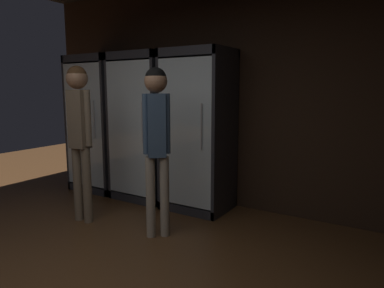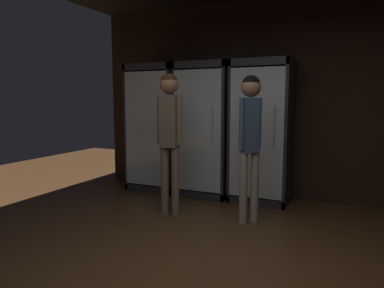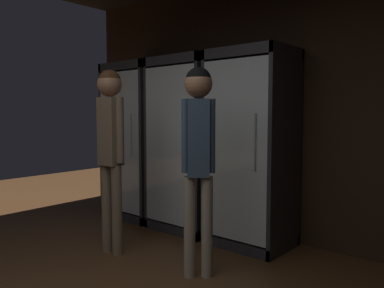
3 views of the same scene
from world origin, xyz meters
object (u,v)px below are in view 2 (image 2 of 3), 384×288
object	(u,v)px
cooler_far_left	(158,129)
shopper_near	(169,124)
cooler_left	(207,130)
cooler_center	(262,133)
shopper_far	(250,128)

from	to	relation	value
cooler_far_left	shopper_near	size ratio (longest dim) A/B	1.13
cooler_left	shopper_near	size ratio (longest dim) A/B	1.13
cooler_far_left	cooler_left	distance (m)	0.83
cooler_center	shopper_far	distance (m)	0.99
shopper_near	shopper_far	distance (m)	0.96
cooler_far_left	cooler_left	size ratio (longest dim) A/B	1.00
cooler_center	cooler_left	bearing A→B (deg)	-179.92
cooler_center	shopper_far	xyz separation A→B (m)	(0.09, -0.98, 0.14)
cooler_far_left	cooler_left	bearing A→B (deg)	-0.09
cooler_left	cooler_center	distance (m)	0.83
cooler_far_left	cooler_center	xyz separation A→B (m)	(1.65, -0.00, -0.00)
shopper_near	shopper_far	world-z (taller)	shopper_near
shopper_far	cooler_far_left	bearing A→B (deg)	150.83
shopper_near	cooler_far_left	bearing A→B (deg)	126.20
cooler_far_left	shopper_near	xyz separation A→B (m)	(0.80, -1.09, 0.17)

